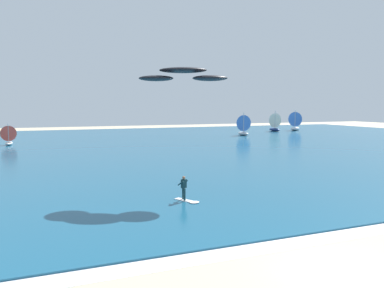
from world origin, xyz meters
name	(u,v)px	position (x,y,z in m)	size (l,w,h in m)	color
ground_plane	(348,276)	(0.00, 0.00, 0.00)	(220.00, 220.00, 0.00)	#BCAD8E
ocean	(116,146)	(0.00, 49.27, 0.05)	(160.00, 90.00, 0.10)	navy
shoreline_foam	(295,238)	(0.70, 4.17, 0.01)	(109.48, 2.44, 0.01)	white
kitesurfer	(186,192)	(-1.89, 12.55, 0.70)	(1.39, 2.00, 1.67)	white
kite	(183,75)	(-0.74, 16.20, 8.76)	(6.98, 4.65, 1.01)	black
sailboat_leading	(296,121)	(50.91, 70.75, 2.55)	(4.81, 4.31, 5.36)	white
sailboat_mid_left	(9,135)	(-15.89, 57.34, 1.72)	(2.60, 3.05, 3.53)	silver
sailboat_outermost	(273,122)	(43.46, 70.23, 2.41)	(3.58, 4.26, 5.04)	navy
sailboat_center_horizon	(242,125)	(29.67, 61.56, 2.35)	(3.54, 4.18, 4.90)	silver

